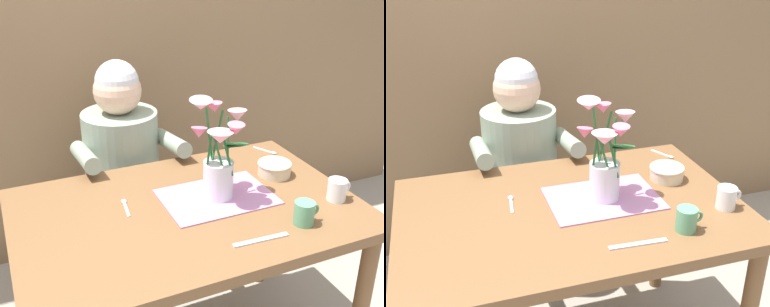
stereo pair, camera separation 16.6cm
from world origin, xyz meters
TOP-DOWN VIEW (x-y plane):
  - wood_panel_backdrop at (0.00, 1.05)m, footprint 4.00×0.10m
  - dining_table at (0.00, 0.00)m, footprint 1.20×0.80m
  - seated_person at (-0.06, 0.62)m, footprint 0.45×0.47m
  - striped_placemat at (0.13, 0.02)m, footprint 0.40×0.28m
  - flower_vase at (0.13, 0.02)m, footprint 0.23×0.25m
  - ceramic_bowl at (0.42, 0.09)m, footprint 0.14×0.14m
  - dinner_knife at (0.13, -0.28)m, footprint 0.19×0.03m
  - coffee_cup at (0.51, -0.16)m, footprint 0.09×0.07m
  - tea_cup at (0.31, -0.25)m, footprint 0.09×0.07m
  - spoon_0 at (-0.20, 0.10)m, footprint 0.03×0.12m
  - spoon_1 at (0.51, 0.29)m, footprint 0.07×0.11m

SIDE VIEW (x-z plane):
  - seated_person at x=-0.06m, z-range 0.00..1.13m
  - dining_table at x=0.00m, z-range 0.27..1.01m
  - striped_placemat at x=0.13m, z-range 0.74..0.74m
  - dinner_knife at x=0.13m, z-range 0.74..0.74m
  - spoon_0 at x=-0.20m, z-range 0.74..0.75m
  - spoon_1 at x=0.51m, z-range 0.74..0.75m
  - ceramic_bowl at x=0.42m, z-range 0.74..0.80m
  - coffee_cup at x=0.51m, z-range 0.74..0.82m
  - tea_cup at x=0.31m, z-range 0.74..0.82m
  - flower_vase at x=0.13m, z-range 0.72..1.08m
  - wood_panel_backdrop at x=0.00m, z-range 0.00..2.50m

